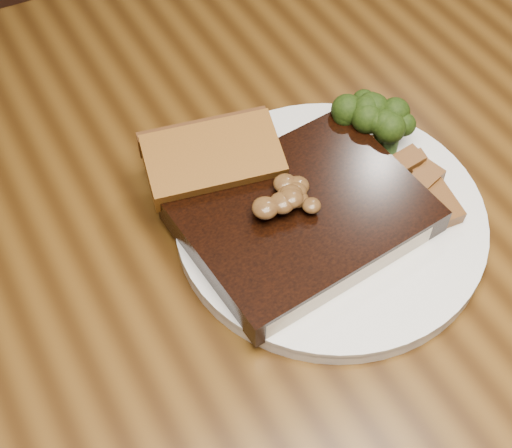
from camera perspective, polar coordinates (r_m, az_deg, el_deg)
The scene contains 8 objects.
dining_table at distance 0.68m, azimuth 0.69°, elevation -5.88°, with size 1.60×0.90×0.75m.
plate at distance 0.61m, azimuth 5.92°, elevation 0.32°, with size 0.26×0.26×0.01m, color white.
steak at distance 0.59m, azimuth 3.72°, elevation 0.66°, with size 0.19×0.15×0.03m, color black.
steak_bone at distance 0.56m, azimuth 7.21°, elevation -4.24°, with size 0.16×0.02×0.02m, color beige.
mushroom_pile at distance 0.57m, azimuth 3.30°, elevation 2.19°, with size 0.06×0.06×0.03m, color brown, non-canonical shape.
garlic_bread at distance 0.62m, azimuth -3.36°, elevation 3.93°, with size 0.11×0.06×0.02m, color brown.
potato_wedges at distance 0.63m, azimuth 10.96°, elevation 4.14°, with size 0.10×0.10×0.02m, color brown, non-canonical shape.
broccoli_cluster at distance 0.65m, azimuth 8.32°, elevation 7.82°, with size 0.08×0.08×0.04m, color #22360C, non-canonical shape.
Camera 1 is at (-0.18, -0.30, 1.24)m, focal length 50.00 mm.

